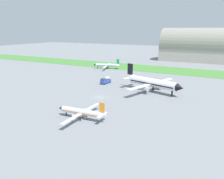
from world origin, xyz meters
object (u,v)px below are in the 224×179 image
object	(u,v)px
airplane_foreground_turboprop	(82,112)
fuel_truck_near_gate	(105,80)
airplane_midfield_jet	(152,83)
airplane_taxiing_turboprop	(107,65)

from	to	relation	value
airplane_foreground_turboprop	fuel_truck_near_gate	xyz separation A→B (m)	(-17.81, 44.79, -0.64)
airplane_midfield_jet	airplane_foreground_turboprop	world-z (taller)	airplane_midfield_jet
airplane_taxiing_turboprop	fuel_truck_near_gate	distance (m)	45.68
airplane_midfield_jet	airplane_taxiing_turboprop	distance (m)	64.60
fuel_truck_near_gate	airplane_foreground_turboprop	bearing A→B (deg)	25.65
airplane_midfield_jet	airplane_taxiing_turboprop	world-z (taller)	airplane_midfield_jet
airplane_midfield_jet	airplane_foreground_turboprop	size ratio (longest dim) A/B	1.51
airplane_taxiing_turboprop	fuel_truck_near_gate	xyz separation A→B (m)	(22.26, -39.88, -0.87)
airplane_midfield_jet	airplane_taxiing_turboprop	size ratio (longest dim) A/B	1.41
airplane_midfield_jet	airplane_foreground_turboprop	bearing A→B (deg)	-83.99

